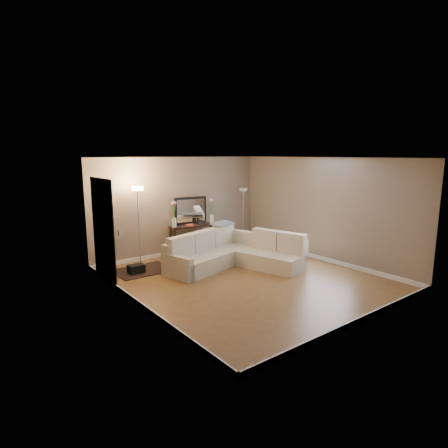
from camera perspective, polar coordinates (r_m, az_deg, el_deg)
floor at (r=8.23m, az=3.42°, el=-8.40°), size 5.00×5.50×0.01m
ceiling at (r=7.78m, az=3.64°, el=10.07°), size 5.00×5.50×0.01m
wall_back at (r=10.13m, az=-6.76°, el=2.75°), size 5.00×0.02×2.60m
wall_front at (r=6.14m, az=20.66°, el=-3.06°), size 5.00×0.02×2.60m
wall_left at (r=6.57m, az=-13.27°, el=-1.78°), size 0.02×5.50×2.60m
wall_right at (r=9.72m, az=14.79°, el=2.13°), size 0.02×5.50×2.60m
baseboard_back at (r=10.35m, az=-6.54°, el=-4.14°), size 5.00×0.03×0.10m
baseboard_front at (r=6.55m, az=19.74°, el=-13.71°), size 5.00×0.03×0.10m
baseboard_left at (r=6.95m, az=-12.63°, el=-11.87°), size 0.03×5.50×0.10m
baseboard_right at (r=9.95m, az=14.36°, el=-5.01°), size 0.03×5.50×0.10m
doorway at (r=8.17m, az=-17.94°, el=-1.03°), size 0.02×1.20×2.20m
switch_plate at (r=7.37m, az=-15.75°, el=-1.35°), size 0.02×0.08×0.12m
sectional_sofa at (r=9.02m, az=1.11°, el=-4.52°), size 2.97×2.49×0.87m
throw_blanket at (r=9.58m, az=-0.24°, el=0.08°), size 0.70×0.53×0.08m
console_table at (r=10.07m, az=-5.05°, el=-2.15°), size 1.35×0.51×0.81m
leaning_mirror at (r=10.13m, az=-5.11°, el=2.08°), size 0.93×0.16×0.73m
table_decor at (r=10.00m, az=-4.59°, el=0.00°), size 0.56×0.16×0.13m
flower_vase_left at (r=9.76m, az=-7.62°, el=1.23°), size 0.16×0.14×0.69m
flower_vase_right at (r=10.24m, az=-1.89°, el=1.75°), size 0.16×0.14×0.69m
floor_lamp_lit at (r=9.06m, az=-12.92°, el=1.99°), size 0.28×0.28×1.92m
floor_lamp_unlit at (r=10.81m, az=2.92°, el=2.83°), size 0.29×0.29×1.71m
charcoal_rug at (r=8.99m, az=-12.22°, el=-6.89°), size 1.27×0.96×0.02m
black_bag at (r=8.80m, az=-13.25°, el=-6.76°), size 0.36×0.26×0.23m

